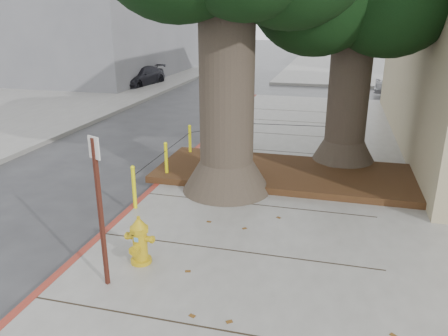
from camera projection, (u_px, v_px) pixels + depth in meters
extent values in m
plane|color=#28282B|center=(205.00, 254.00, 7.69)|extent=(140.00, 140.00, 0.00)
cube|color=slate|center=(392.00, 69.00, 33.65)|extent=(16.00, 20.00, 0.15)
cube|color=maroon|center=(156.00, 188.00, 10.42)|extent=(0.14, 26.00, 0.16)
cube|color=black|center=(284.00, 173.00, 10.96)|extent=(6.40, 2.60, 0.16)
cone|color=#4C3F33|center=(227.00, 175.00, 10.06)|extent=(2.04, 2.04, 0.70)
cylinder|color=#4C3F33|center=(227.00, 87.00, 9.39)|extent=(1.20, 1.20, 4.22)
cone|color=#4C3F33|center=(343.00, 152.00, 11.73)|extent=(1.77, 1.77, 0.70)
cylinder|color=#4C3F33|center=(349.00, 84.00, 11.13)|extent=(1.04, 1.04, 3.84)
cylinder|color=yellow|center=(134.00, 188.00, 9.03)|extent=(0.08, 0.08, 0.90)
sphere|color=yellow|center=(133.00, 168.00, 8.89)|extent=(0.09, 0.09, 0.09)
cylinder|color=yellow|center=(166.00, 161.00, 10.68)|extent=(0.08, 0.08, 0.90)
sphere|color=yellow|center=(165.00, 144.00, 10.53)|extent=(0.09, 0.09, 0.09)
cylinder|color=yellow|center=(190.00, 142.00, 12.32)|extent=(0.08, 0.08, 0.90)
sphere|color=yellow|center=(190.00, 126.00, 12.17)|extent=(0.09, 0.09, 0.09)
cylinder|color=yellow|center=(252.00, 132.00, 13.34)|extent=(0.08, 0.08, 0.90)
sphere|color=yellow|center=(253.00, 118.00, 13.19)|extent=(0.09, 0.09, 0.09)
cylinder|color=yellow|center=(326.00, 135.00, 13.00)|extent=(0.08, 0.08, 0.90)
sphere|color=yellow|center=(327.00, 121.00, 12.85)|extent=(0.09, 0.09, 0.09)
cylinder|color=black|center=(151.00, 162.00, 9.77)|extent=(0.02, 1.80, 0.02)
cylinder|color=black|center=(179.00, 141.00, 11.41)|extent=(0.02, 1.80, 0.02)
cylinder|color=black|center=(222.00, 128.00, 12.74)|extent=(1.51, 1.51, 0.02)
cylinder|color=black|center=(289.00, 125.00, 13.08)|extent=(2.20, 0.22, 0.02)
cylinder|color=gold|center=(141.00, 260.00, 7.16)|extent=(0.36, 0.36, 0.06)
cylinder|color=gold|center=(140.00, 245.00, 7.06)|extent=(0.25, 0.25, 0.54)
cylinder|color=gold|center=(139.00, 229.00, 6.97)|extent=(0.32, 0.32, 0.07)
cone|color=gold|center=(139.00, 224.00, 6.94)|extent=(0.30, 0.30, 0.15)
cylinder|color=gold|center=(138.00, 218.00, 6.91)|extent=(0.06, 0.06, 0.05)
cylinder|color=gold|center=(132.00, 236.00, 7.06)|extent=(0.15, 0.10, 0.10)
cylinder|color=gold|center=(147.00, 239.00, 6.98)|extent=(0.15, 0.10, 0.10)
cylinder|color=gold|center=(136.00, 248.00, 6.95)|extent=(0.15, 0.16, 0.14)
cube|color=#5999D8|center=(136.00, 240.00, 6.91)|extent=(0.08, 0.01, 0.07)
cube|color=#471911|center=(101.00, 215.00, 6.22)|extent=(0.07, 0.07, 2.28)
cube|color=silver|center=(94.00, 148.00, 5.89)|extent=(0.21, 0.11, 0.32)
imported|color=#A3A4A8|center=(409.00, 85.00, 22.37)|extent=(3.44, 1.52, 1.15)
imported|color=black|center=(139.00, 77.00, 25.56)|extent=(2.15, 4.19, 1.16)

